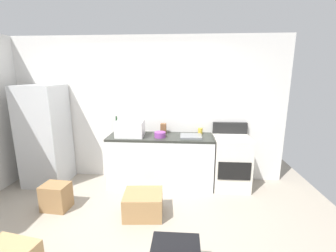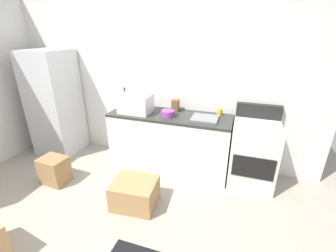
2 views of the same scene
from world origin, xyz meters
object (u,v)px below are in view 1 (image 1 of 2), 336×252
object	(u,v)px
refrigerator	(45,135)
mixing_bowl	(160,135)
wine_bottle	(117,127)
stove_oven	(231,161)
coffee_mug	(200,131)
microwave	(130,129)
cardboard_box_large	(143,204)
cardboard_box_small	(56,197)
knife_block	(163,129)

from	to	relation	value
refrigerator	mixing_bowl	size ratio (longest dim) A/B	9.28
wine_bottle	stove_oven	bearing A→B (deg)	-4.97
stove_oven	mixing_bowl	size ratio (longest dim) A/B	5.79
coffee_mug	microwave	bearing A→B (deg)	-167.74
microwave	coffee_mug	world-z (taller)	microwave
refrigerator	mixing_bowl	distance (m)	2.05
refrigerator	mixing_bowl	world-z (taller)	refrigerator
coffee_mug	cardboard_box_large	size ratio (longest dim) A/B	0.19
wine_bottle	cardboard_box_small	bearing A→B (deg)	-120.38
knife_block	cardboard_box_small	size ratio (longest dim) A/B	0.47
mixing_bowl	cardboard_box_large	world-z (taller)	mixing_bowl
coffee_mug	cardboard_box_small	size ratio (longest dim) A/B	0.26
stove_oven	mixing_bowl	distance (m)	1.31
microwave	cardboard_box_large	size ratio (longest dim) A/B	0.87
coffee_mug	knife_block	xyz separation A→B (m)	(-0.66, -0.03, 0.04)
stove_oven	cardboard_box_small	xyz separation A→B (m)	(-2.67, -0.89, -0.27)
knife_block	cardboard_box_small	xyz separation A→B (m)	(-1.48, -1.06, -0.80)
knife_block	cardboard_box_large	bearing A→B (deg)	-99.40
wine_bottle	mixing_bowl	size ratio (longest dim) A/B	1.58
microwave	coffee_mug	bearing A→B (deg)	12.26
wine_bottle	coffee_mug	distance (m)	1.51
wine_bottle	cardboard_box_large	xyz separation A→B (m)	(0.67, -1.13, -0.84)
wine_bottle	cardboard_box_small	distance (m)	1.49
microwave	knife_block	bearing A→B (deg)	22.78
cardboard_box_large	stove_oven	bearing A→B (deg)	34.74
microwave	coffee_mug	size ratio (longest dim) A/B	4.60
mixing_bowl	cardboard_box_large	xyz separation A→B (m)	(-0.15, -0.86, -0.78)
stove_oven	wine_bottle	distance (m)	2.12
refrigerator	stove_oven	size ratio (longest dim) A/B	1.60
stove_oven	cardboard_box_small	size ratio (longest dim) A/B	2.84
coffee_mug	refrigerator	bearing A→B (deg)	-174.79
refrigerator	knife_block	distance (m)	2.10
stove_oven	mixing_bowl	xyz separation A→B (m)	(-1.22, -0.09, 0.48)
refrigerator	knife_block	xyz separation A→B (m)	(2.08, 0.22, 0.11)
mixing_bowl	coffee_mug	bearing A→B (deg)	22.51
knife_block	cardboard_box_small	bearing A→B (deg)	-144.51
coffee_mug	cardboard_box_small	xyz separation A→B (m)	(-2.14, -1.09, -0.76)
microwave	cardboard_box_large	distance (m)	1.29
wine_bottle	knife_block	xyz separation A→B (m)	(0.85, -0.01, -0.02)
stove_oven	cardboard_box_large	distance (m)	1.69
wine_bottle	knife_block	distance (m)	0.85
coffee_mug	cardboard_box_large	xyz separation A→B (m)	(-0.84, -1.14, -0.79)
stove_oven	cardboard_box_large	bearing A→B (deg)	-145.26
microwave	knife_block	size ratio (longest dim) A/B	2.56
wine_bottle	knife_block	bearing A→B (deg)	-0.97
wine_bottle	mixing_bowl	world-z (taller)	wine_bottle
wine_bottle	coffee_mug	xyz separation A→B (m)	(1.51, 0.02, -0.06)
cardboard_box_small	microwave	bearing A→B (deg)	41.52
stove_oven	mixing_bowl	world-z (taller)	stove_oven
cardboard_box_small	wine_bottle	bearing A→B (deg)	59.62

